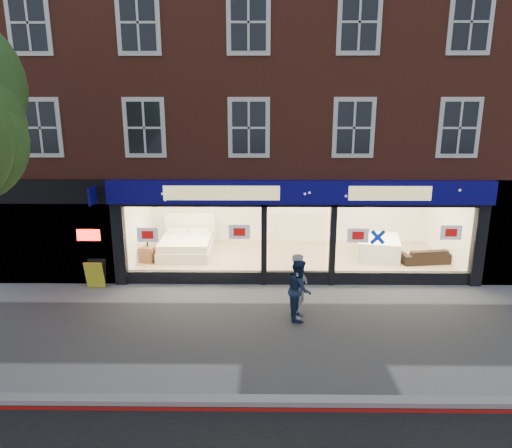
{
  "coord_description": "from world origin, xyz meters",
  "views": [
    {
      "loc": [
        -1.15,
        -10.33,
        5.41
      ],
      "look_at": [
        -1.29,
        2.5,
        2.08
      ],
      "focal_mm": 32.0,
      "sensor_mm": 36.0,
      "label": 1
    }
  ],
  "objects_px": {
    "mattress_stack": "(378,247)",
    "pedestrian_blue": "(299,289)",
    "a_board": "(96,274)",
    "pedestrian_grey": "(299,286)",
    "sofa": "(426,255)",
    "display_bed": "(186,245)"
  },
  "relations": [
    {
      "from": "mattress_stack",
      "to": "pedestrian_blue",
      "type": "distance_m",
      "value": 5.77
    },
    {
      "from": "a_board",
      "to": "pedestrian_grey",
      "type": "bearing_deg",
      "value": -16.41
    },
    {
      "from": "sofa",
      "to": "pedestrian_blue",
      "type": "xyz_separation_m",
      "value": [
        -4.75,
        -4.15,
        0.45
      ]
    },
    {
      "from": "display_bed",
      "to": "sofa",
      "type": "relative_size",
      "value": 1.31
    },
    {
      "from": "pedestrian_grey",
      "to": "a_board",
      "type": "bearing_deg",
      "value": 86.05
    },
    {
      "from": "mattress_stack",
      "to": "sofa",
      "type": "bearing_deg",
      "value": -22.26
    },
    {
      "from": "display_bed",
      "to": "a_board",
      "type": "xyz_separation_m",
      "value": [
        -2.31,
        -2.98,
        -0.02
      ]
    },
    {
      "from": "sofa",
      "to": "a_board",
      "type": "height_order",
      "value": "a_board"
    },
    {
      "from": "display_bed",
      "to": "sofa",
      "type": "xyz_separation_m",
      "value": [
        8.49,
        -0.85,
        -0.1
      ]
    },
    {
      "from": "pedestrian_blue",
      "to": "a_board",
      "type": "bearing_deg",
      "value": 68.61
    },
    {
      "from": "a_board",
      "to": "display_bed",
      "type": "bearing_deg",
      "value": 53.6
    },
    {
      "from": "sofa",
      "to": "a_board",
      "type": "relative_size",
      "value": 2.01
    },
    {
      "from": "pedestrian_blue",
      "to": "mattress_stack",
      "type": "bearing_deg",
      "value": -37.22
    },
    {
      "from": "display_bed",
      "to": "sofa",
      "type": "height_order",
      "value": "display_bed"
    },
    {
      "from": "a_board",
      "to": "pedestrian_blue",
      "type": "relative_size",
      "value": 0.54
    },
    {
      "from": "display_bed",
      "to": "mattress_stack",
      "type": "height_order",
      "value": "display_bed"
    },
    {
      "from": "sofa",
      "to": "pedestrian_grey",
      "type": "relative_size",
      "value": 1.01
    },
    {
      "from": "display_bed",
      "to": "mattress_stack",
      "type": "relative_size",
      "value": 1.11
    },
    {
      "from": "pedestrian_blue",
      "to": "display_bed",
      "type": "bearing_deg",
      "value": 33.8
    },
    {
      "from": "display_bed",
      "to": "pedestrian_grey",
      "type": "distance_m",
      "value": 6.19
    },
    {
      "from": "pedestrian_grey",
      "to": "display_bed",
      "type": "bearing_deg",
      "value": 51.03
    },
    {
      "from": "mattress_stack",
      "to": "pedestrian_grey",
      "type": "bearing_deg",
      "value": -124.64
    }
  ]
}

